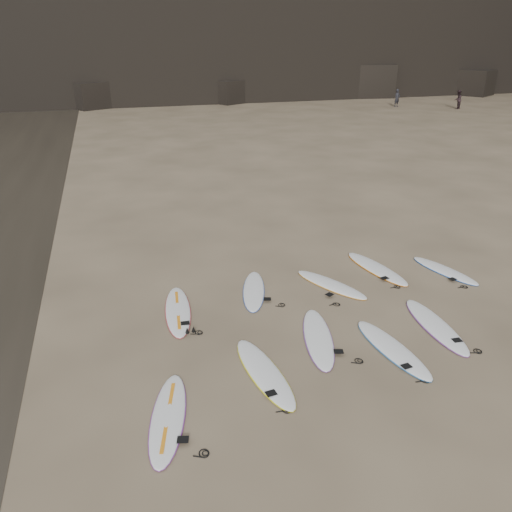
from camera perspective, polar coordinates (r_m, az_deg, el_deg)
The scene contains 13 objects.
ground at distance 12.22m, azimuth 9.42°, elevation -10.23°, with size 240.00×240.00×0.00m, color #897559.
surfboard_0 at distance 10.28m, azimuth -10.02°, elevation -17.65°, with size 0.63×2.62×0.09m, color white.
surfboard_1 at distance 11.21m, azimuth 0.96°, elevation -13.11°, with size 0.65×2.72×0.10m, color white.
surfboard_2 at distance 12.41m, azimuth 7.12°, elevation -9.23°, with size 0.65×2.70×0.10m, color white.
surfboard_3 at distance 12.36m, azimuth 15.32°, elevation -10.15°, with size 0.64×2.67×0.10m, color white.
surfboard_4 at distance 13.57m, azimuth 19.84°, elevation -7.48°, with size 0.66×2.75×0.10m, color white.
surfboard_5 at distance 13.58m, azimuth -8.92°, elevation -6.17°, with size 0.65×2.70×0.10m, color white.
surfboard_6 at distance 14.42m, azimuth -0.26°, elevation -3.95°, with size 0.59×2.47×0.09m, color white.
surfboard_7 at distance 14.92m, azimuth 8.56°, elevation -3.21°, with size 0.61×2.53×0.09m, color white.
surfboard_8 at distance 16.19m, azimuth 13.61°, elevation -1.36°, with size 0.66×2.75×0.10m, color white.
surfboard_9 at distance 16.69m, azimuth 20.76°, elevation -1.54°, with size 0.58×2.41×0.09m, color white.
person_a at distance 54.55m, azimuth 15.83°, elevation 16.98°, with size 0.62×0.41×1.71m, color black.
person_b at distance 54.78m, azimuth 22.07°, elevation 16.24°, with size 0.86×0.67×1.77m, color black.
Camera 1 is at (-4.72, -8.97, 6.83)m, focal length 35.00 mm.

